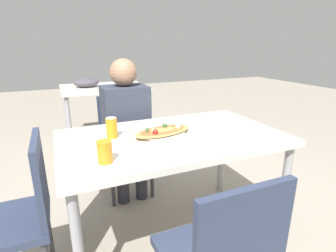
% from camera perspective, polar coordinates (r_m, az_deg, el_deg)
% --- Properties ---
extents(ground_plane, '(14.00, 14.00, 0.00)m').
position_cam_1_polar(ground_plane, '(2.01, 0.87, -22.30)').
color(ground_plane, '#9E9384').
extents(dining_table, '(1.37, 0.81, 0.74)m').
position_cam_1_polar(dining_table, '(1.66, 0.97, -4.28)').
color(dining_table, silver).
rests_on(dining_table, ground_plane).
extents(chair_far_seated, '(0.40, 0.40, 0.86)m').
position_cam_1_polar(chair_far_seated, '(2.34, -9.55, -2.80)').
color(chair_far_seated, '#2D3851').
rests_on(chair_far_seated, ground_plane).
extents(chair_side_left, '(0.40, 0.40, 0.86)m').
position_cam_1_polar(chair_side_left, '(1.56, -29.59, -15.90)').
color(chair_side_left, '#2D3851').
rests_on(chair_side_left, ground_plane).
extents(person_seated, '(0.36, 0.30, 1.18)m').
position_cam_1_polar(person_seated, '(2.17, -9.09, 1.47)').
color(person_seated, '#2D2D38').
rests_on(person_seated, ground_plane).
extents(pizza_main, '(0.42, 0.28, 0.06)m').
position_cam_1_polar(pizza_main, '(1.64, -1.16, -1.24)').
color(pizza_main, white).
rests_on(pizza_main, dining_table).
extents(soda_can, '(0.07, 0.07, 0.12)m').
position_cam_1_polar(soda_can, '(1.62, -12.17, -0.35)').
color(soda_can, orange).
rests_on(soda_can, dining_table).
extents(drink_glass, '(0.07, 0.07, 0.11)m').
position_cam_1_polar(drink_glass, '(1.29, -13.60, -5.48)').
color(drink_glass, orange).
rests_on(drink_glass, dining_table).
extents(background_table, '(1.10, 0.80, 0.86)m').
position_cam_1_polar(background_table, '(3.67, -14.35, 7.51)').
color(background_table, silver).
rests_on(background_table, ground_plane).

